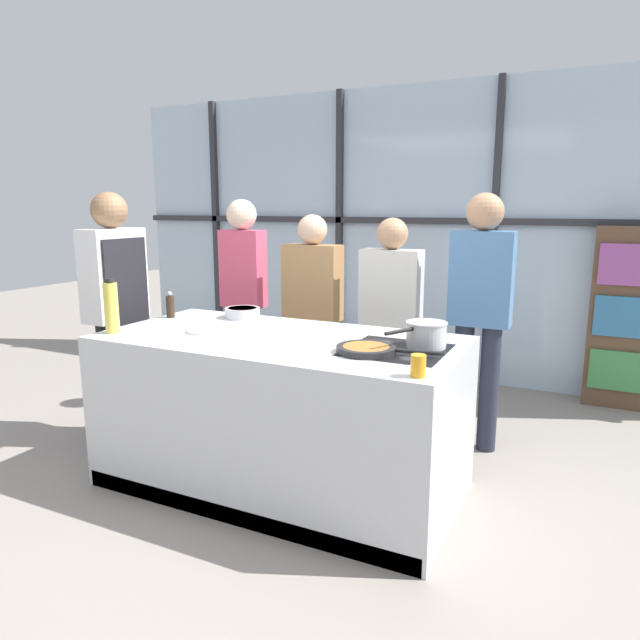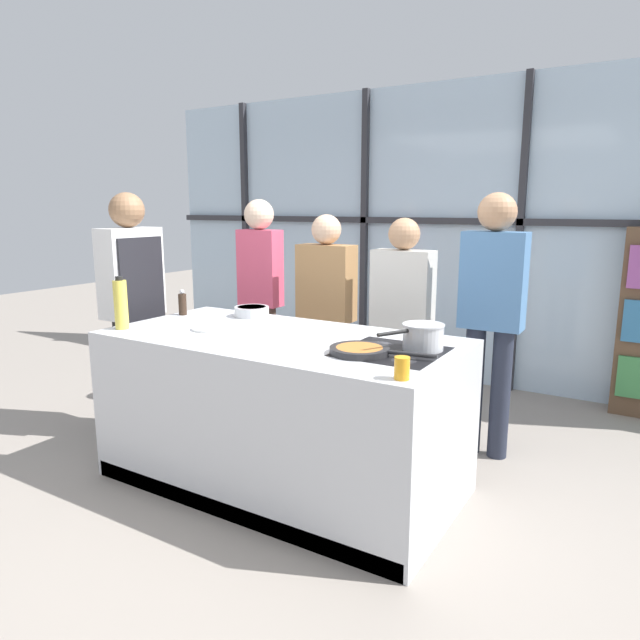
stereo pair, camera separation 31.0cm
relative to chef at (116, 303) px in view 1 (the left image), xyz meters
The scene contains 16 objects.
ground_plane 1.72m from the chef, ahead, with size 18.00×18.00×0.00m, color gray.
back_window_wall 2.90m from the chef, 60.95° to the left, with size 6.40×0.10×2.80m.
bookshelf 4.00m from the chef, 35.55° to the left, with size 0.49×0.19×1.52m.
demo_island 1.50m from the chef, ahead, with size 2.11×1.05×0.93m.
chef is the anchor object (origin of this frame).
spectator_far_left 1.04m from the chef, 64.73° to the left, with size 0.36×0.24×1.73m.
spectator_center_left 1.43m from the chef, 41.16° to the left, with size 0.44×0.23×1.62m.
spectator_center_right 1.95m from the chef, 28.85° to the left, with size 0.43×0.22×1.60m.
spectator_far_right 2.52m from the chef, 21.90° to the left, with size 0.41×0.25×1.76m.
frying_pan 2.01m from the chef, ahead, with size 0.56×0.31×0.04m.
saucepan 2.23m from the chef, ahead, with size 0.26×0.38×0.14m.
white_plate 0.95m from the chef, 11.78° to the right, with size 0.25×0.25×0.01m, color white.
mixing_bowl 0.92m from the chef, 17.21° to the left, with size 0.24×0.24×0.07m.
oil_bottle 0.65m from the chef, 47.03° to the right, with size 0.08×0.08×0.33m.
pepper_grinder 0.43m from the chef, ahead, with size 0.06×0.06×0.18m.
juice_glass_near 2.41m from the chef, 13.13° to the right, with size 0.07×0.07×0.10m, color orange.
Camera 1 is at (1.63, -2.82, 1.68)m, focal length 32.00 mm.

